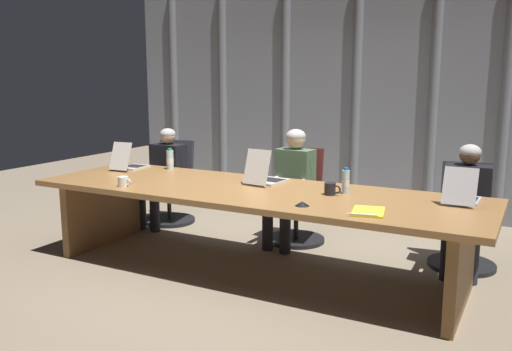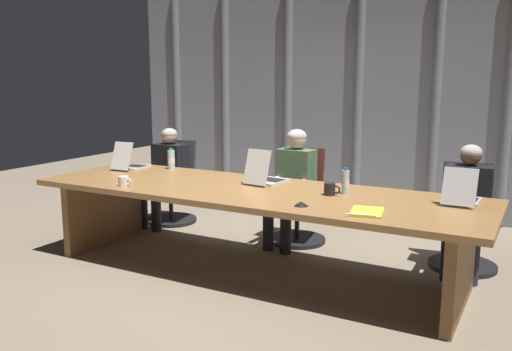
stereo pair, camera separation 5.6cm
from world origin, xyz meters
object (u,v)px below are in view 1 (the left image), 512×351
Objects in this scene: laptop_left_mid at (266,177)px; coffee_mug_near at (124,182)px; water_bottle_secondary at (170,160)px; spiral_notepad at (368,212)px; person_left_mid at (291,180)px; laptop_center at (462,195)px; office_chair_left_end at (171,192)px; water_bottle_primary at (346,182)px; coffee_mug_far at (330,189)px; conference_mic_left_side at (302,204)px; person_left_end at (164,171)px; office_chair_left_mid at (298,207)px; person_center at (466,201)px; office_chair_center at (464,228)px; laptop_left_end at (129,164)px.

coffee_mug_near is (-1.05, -0.72, -0.02)m from laptop_left_mid.
water_bottle_secondary is 0.64× the size of spiral_notepad.
person_left_mid is 1.69m from coffee_mug_near.
person_left_mid is 8.80× the size of coffee_mug_near.
laptop_center is 0.43× the size of office_chair_left_end.
coffee_mug_far is at bearing -130.67° from water_bottle_primary.
laptop_center reaches higher than conference_mic_left_side.
water_bottle_primary is (2.42, -0.70, 0.22)m from person_left_end.
office_chair_left_mid is 1.43m from water_bottle_secondary.
person_left_end reaches higher than laptop_left_mid.
laptop_left_mid is at bearing 6.99° from person_left_mid.
person_center is at bearing 76.86° from office_chair_left_mid.
person_left_end reaches higher than water_bottle_secondary.
laptop_center is 3.46m from office_chair_left_end.
person_center is at bearing -1.15° from office_chair_center.
person_center is 1.62m from conference_mic_left_side.
conference_mic_left_side is 0.32× the size of spiral_notepad.
water_bottle_primary reaches higher than office_chair_left_mid.
coffee_mug_near is at bearing -146.07° from laptop_left_end.
water_bottle_primary reaches higher than spiral_notepad.
person_left_end is (-3.32, 0.58, -0.17)m from laptop_center.
laptop_left_end is 1.97× the size of water_bottle_primary.
laptop_center reaches higher than office_chair_left_end.
laptop_left_mid reaches higher than spiral_notepad.
office_chair_center reaches higher than spiral_notepad.
water_bottle_primary is (-0.90, -0.11, 0.04)m from laptop_center.
person_center reaches higher than office_chair_center.
water_bottle_primary is (0.81, -0.70, 0.18)m from person_left_mid.
office_chair_left_mid is 1.27m from water_bottle_primary.
coffee_mug_far is at bearing -11.69° from water_bottle_secondary.
coffee_mug_near is at bearing 26.42° from person_left_end.
laptop_left_mid is 1.68m from laptop_center.
person_left_end is (-1.62, -0.16, 0.28)m from office_chair_left_mid.
coffee_mug_near is at bearing 106.45° from laptop_center.
coffee_mug_far is (1.74, 0.53, 0.01)m from coffee_mug_near.
laptop_left_end is 3.22× the size of coffee_mug_near.
office_chair_center is at bearing -57.48° from laptop_left_mid.
person_left_end reaches higher than coffee_mug_far.
laptop_left_end is 2.32m from coffee_mug_far.
person_left_end is 0.99× the size of person_center.
laptop_center reaches higher than water_bottle_primary.
laptop_center is 2.83m from coffee_mug_near.
laptop_left_mid is at bearing -9.54° from water_bottle_secondary.
conference_mic_left_side is at bearing 124.17° from laptop_center.
person_center is 2.92m from water_bottle_secondary.
laptop_left_mid is at bearing -94.41° from laptop_left_end.
office_chair_left_end is 1.68m from coffee_mug_near.
coffee_mug_near is (-2.73, -0.75, -0.01)m from laptop_center.
conference_mic_left_side is (1.68, 0.07, -0.03)m from coffee_mug_near.
laptop_center is at bearing 58.74° from office_chair_left_mid.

